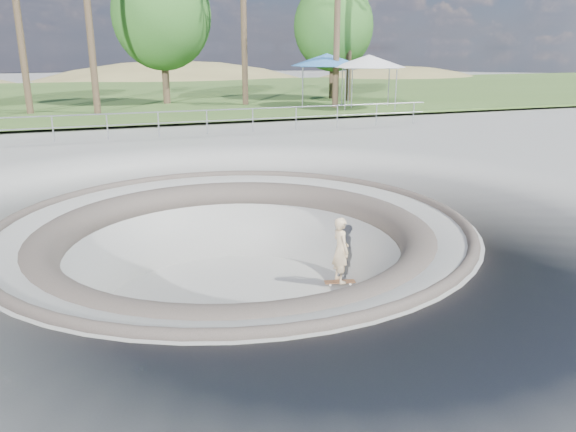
% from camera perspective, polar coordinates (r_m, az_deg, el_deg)
% --- Properties ---
extents(ground, '(180.00, 180.00, 0.00)m').
position_cam_1_polar(ground, '(12.29, -5.48, -0.71)').
color(ground, gray).
rests_on(ground, ground).
extents(skate_bowl, '(14.00, 14.00, 4.10)m').
position_cam_1_polar(skate_bowl, '(12.95, -5.26, -8.46)').
color(skate_bowl, gray).
rests_on(skate_bowl, ground).
extents(grass_strip, '(180.00, 36.00, 0.12)m').
position_cam_1_polar(grass_strip, '(45.59, -16.67, 11.70)').
color(grass_strip, '#3B5923').
rests_on(grass_strip, ground).
extents(distant_hills, '(103.20, 45.00, 28.60)m').
position_cam_1_polar(distant_hills, '(69.69, -14.39, 7.38)').
color(distant_hills, brown).
rests_on(distant_hills, ground).
extents(safety_railing, '(25.00, 0.06, 1.03)m').
position_cam_1_polar(safety_railing, '(23.73, -13.02, 9.10)').
color(safety_railing, '#96999E').
rests_on(safety_railing, ground).
extents(skateboard, '(0.78, 0.39, 0.08)m').
position_cam_1_polar(skateboard, '(13.90, 5.28, -6.68)').
color(skateboard, '#9B603E').
rests_on(skateboard, ground).
extents(skater, '(0.40, 0.60, 1.63)m').
position_cam_1_polar(skater, '(13.59, 5.37, -3.47)').
color(skater, beige).
rests_on(skater, skateboard).
extents(canopy_white, '(5.56, 5.56, 3.02)m').
position_cam_1_polar(canopy_white, '(33.74, 8.22, 15.30)').
color(canopy_white, '#96999E').
rests_on(canopy_white, ground).
extents(canopy_blue, '(5.65, 5.65, 3.08)m').
position_cam_1_polar(canopy_blue, '(34.90, 3.97, 15.55)').
color(canopy_blue, '#96999E').
rests_on(canopy_blue, ground).
extents(bushy_tree_mid, '(6.01, 5.46, 8.67)m').
position_cam_1_polar(bushy_tree_mid, '(37.05, -12.70, 19.25)').
color(bushy_tree_mid, brown).
rests_on(bushy_tree_mid, ground).
extents(bushy_tree_right, '(5.44, 4.95, 7.85)m').
position_cam_1_polar(bushy_tree_right, '(40.06, 4.65, 18.63)').
color(bushy_tree_right, brown).
rests_on(bushy_tree_right, ground).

